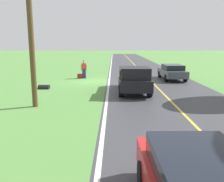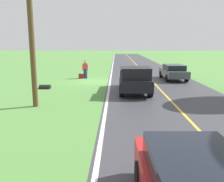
% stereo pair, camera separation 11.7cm
% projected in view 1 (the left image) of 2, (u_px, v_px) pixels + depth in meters
% --- Properties ---
extents(ground_plane, '(200.00, 200.00, 0.00)m').
position_uv_depth(ground_plane, '(94.00, 81.00, 21.65)').
color(ground_plane, '#568E42').
extents(road_surface, '(7.89, 120.00, 0.00)m').
position_uv_depth(road_surface, '(151.00, 81.00, 21.61)').
color(road_surface, '#3D3D42').
rests_on(road_surface, ground).
extents(lane_edge_line, '(0.16, 117.60, 0.00)m').
position_uv_depth(lane_edge_line, '(109.00, 81.00, 21.64)').
color(lane_edge_line, silver).
rests_on(lane_edge_line, ground).
extents(lane_centre_line, '(0.14, 117.60, 0.00)m').
position_uv_depth(lane_centre_line, '(151.00, 81.00, 21.61)').
color(lane_centre_line, gold).
rests_on(lane_centre_line, ground).
extents(hitchhiker_walking, '(0.62, 0.52, 1.75)m').
position_uv_depth(hitchhiker_walking, '(84.00, 68.00, 23.39)').
color(hitchhiker_walking, navy).
rests_on(hitchhiker_walking, ground).
extents(suitcase_carried, '(0.47, 0.22, 0.45)m').
position_uv_depth(suitcase_carried, '(80.00, 76.00, 23.47)').
color(suitcase_carried, maroon).
rests_on(suitcase_carried, ground).
extents(pickup_truck_passing, '(2.16, 5.43, 1.82)m').
position_uv_depth(pickup_truck_passing, '(134.00, 78.00, 16.58)').
color(pickup_truck_passing, black).
rests_on(pickup_truck_passing, ground).
extents(sedan_near_oncoming, '(2.00, 4.43, 1.41)m').
position_uv_depth(sedan_near_oncoming, '(172.00, 72.00, 22.59)').
color(sedan_near_oncoming, '#4C5156').
rests_on(sedan_near_oncoming, ground).
extents(utility_pole_roadside, '(0.28, 0.28, 7.86)m').
position_uv_depth(utility_pole_roadside, '(31.00, 31.00, 12.23)').
color(utility_pole_roadside, brown).
rests_on(utility_pole_roadside, ground).
extents(drainage_culvert, '(0.80, 0.60, 0.60)m').
position_uv_depth(drainage_culvert, '(44.00, 89.00, 18.08)').
color(drainage_culvert, black).
rests_on(drainage_culvert, ground).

